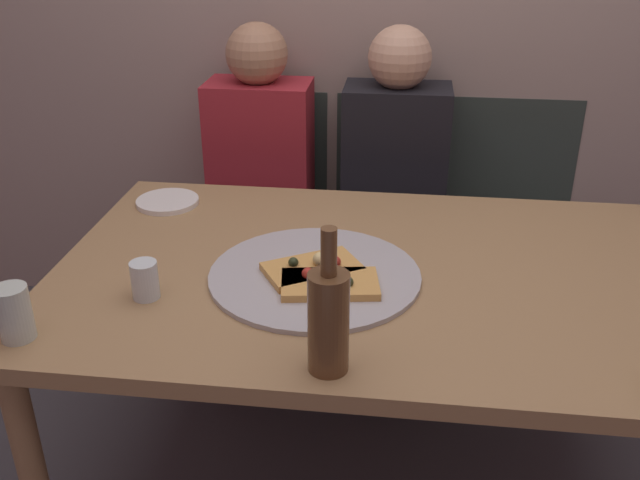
# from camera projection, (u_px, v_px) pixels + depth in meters

# --- Properties ---
(dining_table) EXTENTS (1.53, 0.98, 0.72)m
(dining_table) POSITION_uv_depth(u_px,v_px,m) (368.00, 293.00, 1.73)
(dining_table) COLOR #99754C
(dining_table) RESTS_ON ground_plane
(pizza_tray) EXTENTS (0.50, 0.50, 0.01)m
(pizza_tray) POSITION_uv_depth(u_px,v_px,m) (315.00, 275.00, 1.66)
(pizza_tray) COLOR #ADADB2
(pizza_tray) RESTS_ON dining_table
(pizza_slice_last) EXTENTS (0.24, 0.16, 0.05)m
(pizza_slice_last) POSITION_uv_depth(u_px,v_px,m) (329.00, 283.00, 1.59)
(pizza_slice_last) COLOR tan
(pizza_slice_last) RESTS_ON pizza_tray
(pizza_slice_extra) EXTENTS (0.26, 0.23, 0.05)m
(pizza_slice_extra) POSITION_uv_depth(u_px,v_px,m) (313.00, 268.00, 1.65)
(pizza_slice_extra) COLOR tan
(pizza_slice_extra) RESTS_ON pizza_tray
(wine_bottle) EXTENTS (0.08, 0.08, 0.30)m
(wine_bottle) POSITION_uv_depth(u_px,v_px,m) (328.00, 319.00, 1.29)
(wine_bottle) COLOR brown
(wine_bottle) RESTS_ON dining_table
(tumbler_far) EXTENTS (0.06, 0.06, 0.09)m
(tumbler_far) POSITION_uv_depth(u_px,v_px,m) (145.00, 280.00, 1.56)
(tumbler_far) COLOR silver
(tumbler_far) RESTS_ON dining_table
(wine_glass) EXTENTS (0.07, 0.07, 0.12)m
(wine_glass) POSITION_uv_depth(u_px,v_px,m) (14.00, 313.00, 1.41)
(wine_glass) COLOR #B7C6BC
(wine_glass) RESTS_ON dining_table
(plate_stack) EXTENTS (0.18, 0.18, 0.02)m
(plate_stack) POSITION_uv_depth(u_px,v_px,m) (168.00, 202.00, 2.05)
(plate_stack) COLOR white
(plate_stack) RESTS_ON dining_table
(chair_left) EXTENTS (0.44, 0.44, 0.90)m
(chair_left) POSITION_uv_depth(u_px,v_px,m) (266.00, 199.00, 2.64)
(chair_left) COLOR #2D3833
(chair_left) RESTS_ON ground_plane
(chair_middle) EXTENTS (0.44, 0.44, 0.90)m
(chair_middle) POSITION_uv_depth(u_px,v_px,m) (393.00, 205.00, 2.58)
(chair_middle) COLOR #2D3833
(chair_middle) RESTS_ON ground_plane
(chair_right) EXTENTS (0.44, 0.44, 0.90)m
(chair_right) POSITION_uv_depth(u_px,v_px,m) (513.00, 211.00, 2.53)
(chair_right) COLOR #2D3833
(chair_right) RESTS_ON ground_plane
(guest_in_sweater) EXTENTS (0.36, 0.56, 1.17)m
(guest_in_sweater) POSITION_uv_depth(u_px,v_px,m) (256.00, 182.00, 2.44)
(guest_in_sweater) COLOR maroon
(guest_in_sweater) RESTS_ON ground_plane
(guest_in_beanie) EXTENTS (0.36, 0.56, 1.17)m
(guest_in_beanie) POSITION_uv_depth(u_px,v_px,m) (393.00, 188.00, 2.39)
(guest_in_beanie) COLOR black
(guest_in_beanie) RESTS_ON ground_plane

